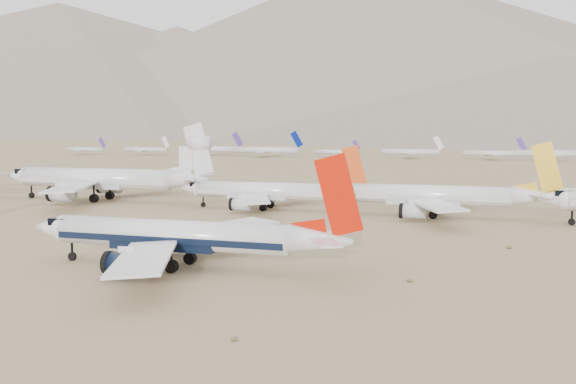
# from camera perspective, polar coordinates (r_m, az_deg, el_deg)

# --- Properties ---
(ground) EXTENTS (7000.00, 7000.00, 0.00)m
(ground) POSITION_cam_1_polar(r_m,az_deg,el_deg) (93.40, -4.53, -7.14)
(ground) COLOR #8A7650
(ground) RESTS_ON ground
(main_airliner) EXTENTS (49.46, 48.31, 17.46)m
(main_airliner) POSITION_cam_1_polar(r_m,az_deg,el_deg) (95.87, -9.15, -3.94)
(main_airliner) COLOR white
(main_airliner) RESTS_ON ground
(row2_gold_tail) EXTENTS (49.97, 48.87, 17.79)m
(row2_gold_tail) POSITION_cam_1_polar(r_m,az_deg,el_deg) (152.44, 13.15, -0.34)
(row2_gold_tail) COLOR white
(row2_gold_tail) RESTS_ON ground
(row2_orange_tail) EXTENTS (46.45, 45.44, 16.57)m
(row2_orange_tail) POSITION_cam_1_polar(r_m,az_deg,el_deg) (161.72, -1.68, 0.04)
(row2_orange_tail) COLOR white
(row2_orange_tail) RESTS_ON ground
(row2_white_trijet) EXTENTS (62.59, 61.17, 22.18)m
(row2_white_trijet) POSITION_cam_1_polar(r_m,az_deg,el_deg) (187.53, -15.83, 1.16)
(row2_white_trijet) COLOR white
(row2_white_trijet) RESTS_ON ground
(distant_storage_row) EXTENTS (653.28, 54.75, 15.85)m
(distant_storage_row) POSITION_cam_1_polar(r_m,az_deg,el_deg) (426.36, 18.35, 3.30)
(distant_storage_row) COLOR silver
(distant_storage_row) RESTS_ON ground
(mountain_range) EXTENTS (7354.00, 3024.00, 470.00)m
(mountain_range) POSITION_cam_1_polar(r_m,az_deg,el_deg) (1741.16, 18.67, 11.10)
(mountain_range) COLOR slate
(mountain_range) RESTS_ON ground
(desert_scrub) EXTENTS (247.37, 121.67, 0.63)m
(desert_scrub) POSITION_cam_1_polar(r_m,az_deg,el_deg) (76.22, -20.08, -10.25)
(desert_scrub) COLOR brown
(desert_scrub) RESTS_ON ground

